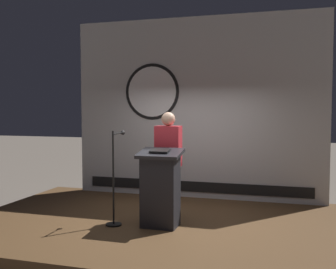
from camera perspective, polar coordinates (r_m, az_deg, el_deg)
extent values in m
plane|color=#6B6056|center=(6.46, 0.22, -14.87)|extent=(40.00, 40.00, 0.00)
cube|color=brown|center=(6.41, 0.22, -13.60)|extent=(6.40, 4.00, 0.30)
cube|color=silver|center=(7.92, 3.98, 3.75)|extent=(4.96, 0.10, 3.53)
cylinder|color=black|center=(8.11, -2.28, 6.08)|extent=(1.12, 0.02, 1.12)
cylinder|color=white|center=(8.11, -2.29, 6.08)|extent=(1.00, 0.02, 1.00)
cube|color=black|center=(8.01, 3.84, -7.38)|extent=(4.46, 0.02, 0.20)
cube|color=#26262B|center=(6.03, -1.09, -8.02)|extent=(0.52, 0.40, 1.07)
cube|color=#26262B|center=(5.94, -1.09, -2.69)|extent=(0.64, 0.50, 0.13)
cube|color=black|center=(5.92, -1.15, -2.28)|extent=(0.28, 0.20, 0.06)
cylinder|color=black|center=(6.51, 0.04, -8.17)|extent=(0.26, 0.26, 0.84)
cube|color=red|center=(6.40, 0.04, -1.66)|extent=(0.40, 0.24, 0.64)
sphere|color=tan|center=(6.37, 0.04, 2.21)|extent=(0.22, 0.22, 0.22)
cylinder|color=black|center=(6.26, -7.71, -12.52)|extent=(0.24, 0.24, 0.02)
cylinder|color=black|center=(6.10, -7.77, -6.18)|extent=(0.03, 0.03, 1.43)
cylinder|color=black|center=(6.20, -7.11, 0.16)|extent=(0.02, 0.38, 0.02)
sphere|color=#262626|center=(6.37, -6.43, 0.26)|extent=(0.07, 0.07, 0.07)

